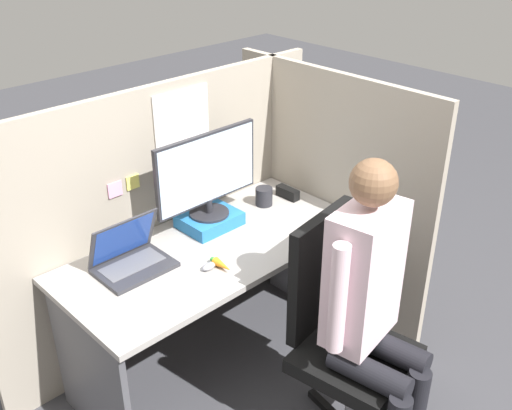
% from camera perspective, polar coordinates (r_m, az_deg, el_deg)
% --- Properties ---
extents(ground_plane, '(12.00, 12.00, 0.00)m').
position_cam_1_polar(ground_plane, '(3.18, 0.66, -17.56)').
color(ground_plane, '#3D3D42').
extents(cubicle_panel_back, '(2.02, 0.05, 1.46)m').
position_cam_1_polar(cubicle_panel_back, '(3.19, -8.51, -1.20)').
color(cubicle_panel_back, gray).
rests_on(cubicle_panel_back, ground).
extents(cubicle_panel_right, '(0.04, 1.35, 1.46)m').
position_cam_1_polar(cubicle_panel_right, '(3.38, 6.85, 0.57)').
color(cubicle_panel_right, gray).
rests_on(cubicle_panel_right, ground).
extents(desk, '(1.52, 0.71, 0.73)m').
position_cam_1_polar(desk, '(3.03, -4.01, -6.72)').
color(desk, '#9E9993').
rests_on(desk, ground).
extents(paper_box, '(0.29, 0.24, 0.07)m').
position_cam_1_polar(paper_box, '(3.09, -4.45, -1.41)').
color(paper_box, '#236BAD').
rests_on(paper_box, desk).
extents(monitor, '(0.61, 0.20, 0.44)m').
position_cam_1_polar(monitor, '(2.97, -4.67, 3.10)').
color(monitor, '#232328').
rests_on(monitor, paper_box).
extents(laptop, '(0.34, 0.25, 0.25)m').
position_cam_1_polar(laptop, '(2.80, -11.81, -5.03)').
color(laptop, '#2D2D33').
rests_on(laptop, desk).
extents(mouse, '(0.07, 0.04, 0.03)m').
position_cam_1_polar(mouse, '(2.76, -4.52, -5.85)').
color(mouse, gray).
rests_on(mouse, desk).
extents(stapler, '(0.05, 0.14, 0.06)m').
position_cam_1_polar(stapler, '(3.37, 3.03, 1.17)').
color(stapler, black).
rests_on(stapler, desk).
extents(carrot_toy, '(0.04, 0.13, 0.04)m').
position_cam_1_polar(carrot_toy, '(2.75, -3.23, -5.76)').
color(carrot_toy, orange).
rests_on(carrot_toy, desk).
extents(office_chair, '(0.54, 0.58, 1.05)m').
position_cam_1_polar(office_chair, '(2.73, 8.03, -11.65)').
color(office_chair, black).
rests_on(office_chair, ground).
extents(person, '(0.48, 0.49, 1.40)m').
position_cam_1_polar(person, '(2.48, 11.02, -8.86)').
color(person, black).
rests_on(person, ground).
extents(coffee_mug, '(0.09, 0.09, 0.10)m').
position_cam_1_polar(coffee_mug, '(3.28, 0.76, 0.82)').
color(coffee_mug, '#232328').
rests_on(coffee_mug, desk).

